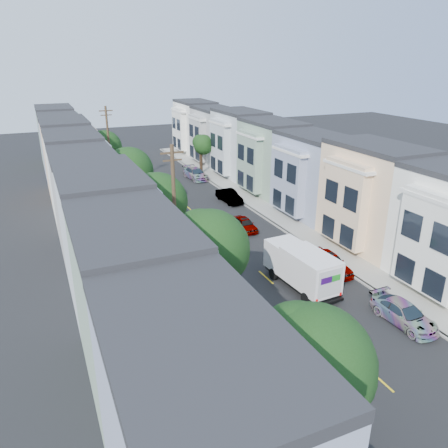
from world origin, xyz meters
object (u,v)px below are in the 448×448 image
(tree_e, at_px, (104,148))
(parked_right_a, at_px, (404,314))
(parked_right_b, at_px, (329,262))
(tree_c, at_px, (157,202))
(tree_d, at_px, (129,171))
(tree_b, at_px, (208,250))
(tree_a, at_px, (310,366))
(parked_right_c, at_px, (229,196))
(lead_sedan, at_px, (244,224))
(tree_far_r, at_px, (203,145))
(parked_left_c, at_px, (201,278))
(parked_left_b, at_px, (245,330))
(parked_left_d, at_px, (156,223))
(parked_right_d, at_px, (196,174))
(utility_pole_far, at_px, (109,149))
(fedex_truck, at_px, (302,267))
(utility_pole_near, at_px, (175,216))

(tree_e, height_order, parked_right_a, tree_e)
(parked_right_b, bearing_deg, parked_right_a, -87.79)
(tree_c, xyz_separation_m, parked_right_b, (11.20, -7.74, -3.99))
(tree_d, bearing_deg, tree_b, -90.00)
(tree_a, bearing_deg, parked_right_b, 50.39)
(tree_d, distance_m, parked_right_c, 11.98)
(lead_sedan, xyz_separation_m, parked_right_b, (2.18, -10.29, 0.16))
(parked_right_b, bearing_deg, tree_far_r, 88.66)
(parked_left_c, bearing_deg, parked_left_b, -94.00)
(parked_left_b, xyz_separation_m, parked_left_d, (0.00, 19.36, -0.13))
(tree_e, relative_size, parked_left_d, 1.65)
(tree_e, bearing_deg, parked_right_d, -17.80)
(parked_left_c, bearing_deg, tree_a, -99.21)
(lead_sedan, bearing_deg, tree_e, 111.48)
(tree_a, distance_m, tree_far_r, 47.53)
(utility_pole_far, bearing_deg, tree_c, -90.00)
(fedex_truck, xyz_separation_m, parked_right_d, (3.36, 31.02, -0.94))
(parked_right_d, bearing_deg, tree_d, -138.87)
(tree_b, relative_size, parked_left_d, 1.85)
(tree_e, relative_size, parked_right_d, 1.38)
(tree_c, distance_m, parked_left_c, 7.34)
(fedex_truck, bearing_deg, tree_a, -126.05)
(fedex_truck, xyz_separation_m, parked_left_b, (-6.44, -4.05, -0.92))
(parked_left_b, xyz_separation_m, parked_left_c, (0.00, 7.12, -0.10))
(tree_far_r, relative_size, parked_right_b, 1.15)
(tree_d, bearing_deg, utility_pole_near, -89.99)
(utility_pole_near, distance_m, fedex_truck, 9.59)
(utility_pole_far, xyz_separation_m, lead_sedan, (9.02, -18.75, -4.53))
(parked_left_c, bearing_deg, tree_far_r, 64.74)
(tree_b, relative_size, parked_right_d, 1.55)
(tree_c, xyz_separation_m, parked_left_b, (1.40, -13.03, -4.02))
(tree_b, height_order, tree_d, tree_b)
(tree_d, height_order, parked_left_d, tree_d)
(tree_c, xyz_separation_m, tree_d, (-0.00, 10.39, 0.14))
(tree_b, bearing_deg, tree_a, -90.00)
(tree_e, distance_m, lead_sedan, 25.08)
(tree_a, distance_m, parked_right_c, 34.37)
(tree_d, bearing_deg, utility_pole_far, 89.99)
(tree_b, height_order, parked_left_c, tree_b)
(tree_b, bearing_deg, tree_c, 90.00)
(tree_a, height_order, parked_right_a, tree_a)
(utility_pole_near, bearing_deg, parked_right_a, -43.59)
(tree_e, bearing_deg, parked_left_b, -87.92)
(tree_e, relative_size, tree_far_r, 1.22)
(parked_left_d, bearing_deg, tree_a, -91.65)
(parked_right_b, bearing_deg, parked_right_d, 92.21)
(tree_a, bearing_deg, tree_d, 90.00)
(tree_far_r, height_order, lead_sedan, tree_far_r)
(lead_sedan, bearing_deg, tree_c, -164.07)
(parked_right_c, bearing_deg, tree_a, -112.87)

